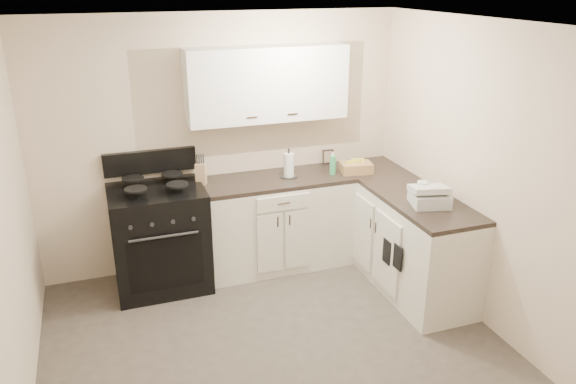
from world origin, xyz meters
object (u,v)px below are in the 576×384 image
object	(u,v)px
knife_block	(201,174)
paper_towel	(289,165)
wicker_basket	(356,168)
stove	(160,241)
countertop_grill	(429,199)

from	to	relation	value
knife_block	paper_towel	xyz separation A→B (m)	(0.86, -0.07, 0.02)
knife_block	wicker_basket	xyz separation A→B (m)	(1.54, -0.17, -0.05)
knife_block	paper_towel	distance (m)	0.86
paper_towel	wicker_basket	xyz separation A→B (m)	(0.68, -0.10, -0.07)
stove	knife_block	size ratio (longest dim) A/B	5.01
knife_block	countertop_grill	distance (m)	2.11
knife_block	paper_towel	world-z (taller)	paper_towel
wicker_basket	countertop_grill	size ratio (longest dim) A/B	0.99
knife_block	countertop_grill	xyz separation A→B (m)	(1.76, -1.16, -0.05)
knife_block	wicker_basket	world-z (taller)	knife_block
paper_towel	countertop_grill	xyz separation A→B (m)	(0.91, -1.09, -0.06)
knife_block	stove	bearing A→B (deg)	-147.68
knife_block	countertop_grill	world-z (taller)	knife_block
stove	wicker_basket	xyz separation A→B (m)	(1.98, -0.08, 0.53)
knife_block	paper_towel	size ratio (longest dim) A/B	0.86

